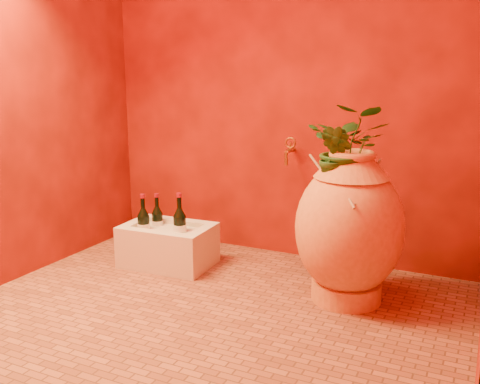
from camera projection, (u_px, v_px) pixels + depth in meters
The scene contains 11 objects.
floor at pixel (212, 310), 2.75m from camera, with size 2.50×2.50×0.00m, color brown.
wall_back at pixel (286, 63), 3.35m from camera, with size 2.50×0.02×2.50m, color #500C04.
wall_left at pixel (14, 62), 3.00m from camera, with size 0.02×2.00×2.50m, color #500C04.
amphora at pixel (349, 228), 2.79m from camera, with size 0.59×0.59×0.81m.
stone_basin at pixel (168, 246), 3.37m from camera, with size 0.57×0.40×0.26m.
wine_bottle_a at pixel (144, 226), 3.35m from camera, with size 0.08×0.08×0.32m.
wine_bottle_b at pixel (157, 223), 3.44m from camera, with size 0.07×0.07×0.30m.
wine_bottle_c at pixel (180, 227), 3.30m from camera, with size 0.08×0.08×0.33m.
wall_tap at pixel (289, 150), 3.36m from camera, with size 0.07×0.15×0.17m.
plant_main at pixel (350, 148), 2.71m from camera, with size 0.40×0.35×0.45m, color #1C4619.
plant_side at pixel (335, 157), 2.66m from camera, with size 0.18×0.14×0.32m, color #1C4619.
Camera 1 is at (1.23, -2.23, 1.20)m, focal length 40.00 mm.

